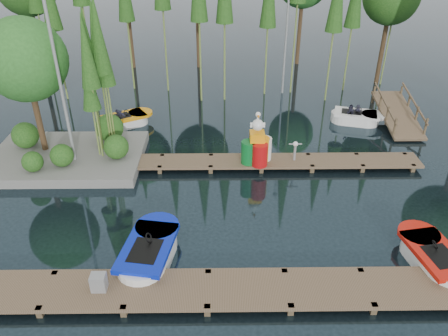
{
  "coord_description": "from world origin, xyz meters",
  "views": [
    {
      "loc": [
        0.33,
        -12.98,
        8.97
      ],
      "look_at": [
        0.5,
        0.5,
        1.1
      ],
      "focal_mm": 35.0,
      "sensor_mm": 36.0,
      "label": 1
    }
  ],
  "objects_px": {
    "island": "(48,86)",
    "yellow_barrel": "(261,149)",
    "boat_blue": "(149,253)",
    "utility_cabinet": "(99,282)",
    "boat_yellow_far": "(125,120)",
    "boat_red": "(433,258)",
    "drum_cluster": "(258,148)"
  },
  "relations": [
    {
      "from": "island",
      "to": "yellow_barrel",
      "type": "height_order",
      "value": "island"
    },
    {
      "from": "utility_cabinet",
      "to": "drum_cluster",
      "type": "height_order",
      "value": "drum_cluster"
    },
    {
      "from": "boat_blue",
      "to": "drum_cluster",
      "type": "xyz_separation_m",
      "value": [
        3.62,
        5.42,
        0.64
      ]
    },
    {
      "from": "boat_yellow_far",
      "to": "yellow_barrel",
      "type": "xyz_separation_m",
      "value": [
        6.24,
        -4.09,
        0.52
      ]
    },
    {
      "from": "boat_yellow_far",
      "to": "utility_cabinet",
      "type": "distance_m",
      "value": 11.17
    },
    {
      "from": "boat_blue",
      "to": "boat_red",
      "type": "xyz_separation_m",
      "value": [
        8.33,
        -0.3,
        -0.03
      ]
    },
    {
      "from": "boat_blue",
      "to": "drum_cluster",
      "type": "height_order",
      "value": "drum_cluster"
    },
    {
      "from": "boat_blue",
      "to": "drum_cluster",
      "type": "bearing_deg",
      "value": 65.74
    },
    {
      "from": "island",
      "to": "yellow_barrel",
      "type": "xyz_separation_m",
      "value": [
        8.31,
        -0.79,
        -2.38
      ]
    },
    {
      "from": "utility_cabinet",
      "to": "boat_red",
      "type": "bearing_deg",
      "value": 6.78
    },
    {
      "from": "boat_yellow_far",
      "to": "utility_cabinet",
      "type": "bearing_deg",
      "value": -93.48
    },
    {
      "from": "boat_red",
      "to": "drum_cluster",
      "type": "height_order",
      "value": "drum_cluster"
    },
    {
      "from": "boat_blue",
      "to": "utility_cabinet",
      "type": "bearing_deg",
      "value": -118.64
    },
    {
      "from": "boat_blue",
      "to": "utility_cabinet",
      "type": "xyz_separation_m",
      "value": [
        -1.12,
        -1.43,
        0.25
      ]
    },
    {
      "from": "boat_blue",
      "to": "yellow_barrel",
      "type": "xyz_separation_m",
      "value": [
        3.77,
        5.57,
        0.51
      ]
    },
    {
      "from": "yellow_barrel",
      "to": "boat_blue",
      "type": "bearing_deg",
      "value": -124.08
    },
    {
      "from": "boat_red",
      "to": "utility_cabinet",
      "type": "bearing_deg",
      "value": 176.83
    },
    {
      "from": "boat_yellow_far",
      "to": "utility_cabinet",
      "type": "xyz_separation_m",
      "value": [
        1.35,
        -11.09,
        0.27
      ]
    },
    {
      "from": "island",
      "to": "drum_cluster",
      "type": "relative_size",
      "value": 3.14
    },
    {
      "from": "boat_red",
      "to": "utility_cabinet",
      "type": "height_order",
      "value": "boat_red"
    },
    {
      "from": "boat_yellow_far",
      "to": "yellow_barrel",
      "type": "height_order",
      "value": "yellow_barrel"
    },
    {
      "from": "island",
      "to": "yellow_barrel",
      "type": "bearing_deg",
      "value": -5.44
    },
    {
      "from": "boat_red",
      "to": "boat_blue",
      "type": "bearing_deg",
      "value": 167.97
    },
    {
      "from": "boat_red",
      "to": "boat_yellow_far",
      "type": "xyz_separation_m",
      "value": [
        -10.8,
        9.96,
        0.01
      ]
    },
    {
      "from": "drum_cluster",
      "to": "boat_red",
      "type": "bearing_deg",
      "value": -50.49
    },
    {
      "from": "boat_red",
      "to": "boat_yellow_far",
      "type": "relative_size",
      "value": 1.03
    },
    {
      "from": "yellow_barrel",
      "to": "drum_cluster",
      "type": "xyz_separation_m",
      "value": [
        -0.15,
        -0.16,
        0.13
      ]
    },
    {
      "from": "island",
      "to": "utility_cabinet",
      "type": "relative_size",
      "value": 13.9
    },
    {
      "from": "island",
      "to": "boat_red",
      "type": "distance_m",
      "value": 14.78
    },
    {
      "from": "island",
      "to": "boat_blue",
      "type": "xyz_separation_m",
      "value": [
        4.54,
        -6.36,
        -2.89
      ]
    },
    {
      "from": "island",
      "to": "boat_red",
      "type": "xyz_separation_m",
      "value": [
        12.87,
        -6.67,
        -2.92
      ]
    },
    {
      "from": "utility_cabinet",
      "to": "drum_cluster",
      "type": "xyz_separation_m",
      "value": [
        4.74,
        6.84,
        0.39
      ]
    }
  ]
}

